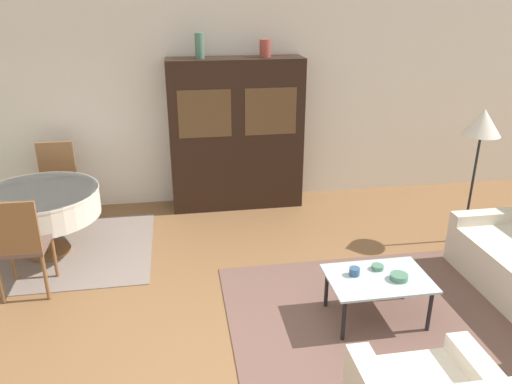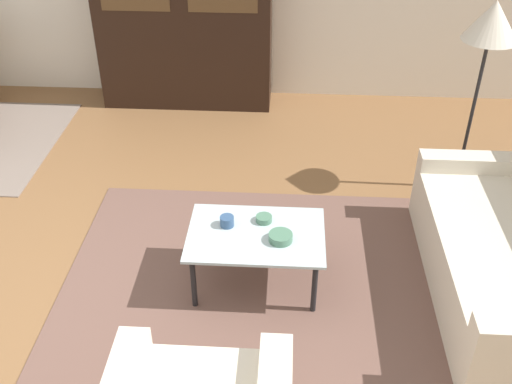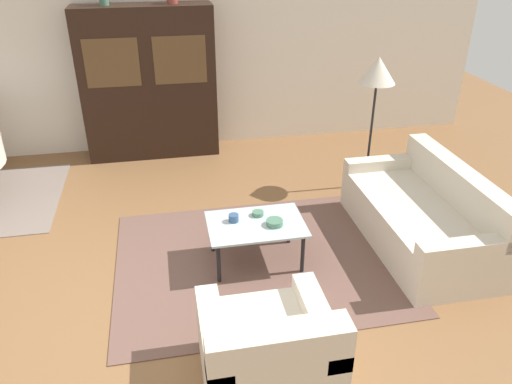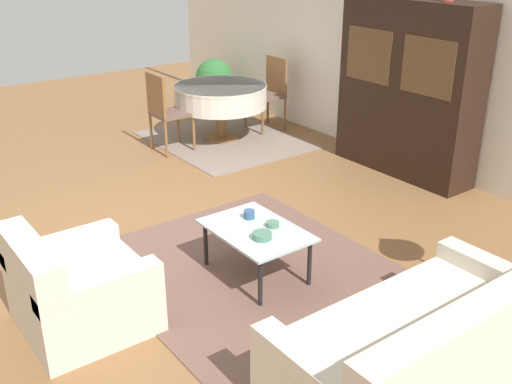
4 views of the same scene
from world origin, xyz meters
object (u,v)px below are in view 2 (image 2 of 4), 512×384
(bowl_small, at_px, (264,219))
(coffee_table, at_px, (256,239))
(floor_lamp, at_px, (491,30))
(cup, at_px, (227,221))
(display_cabinet, at_px, (184,9))
(bowl, at_px, (281,237))

(bowl_small, bearing_deg, coffee_table, -108.29)
(floor_lamp, xyz_separation_m, cup, (-1.81, -1.21, -0.90))
(cup, bearing_deg, bowl_small, 14.29)
(display_cabinet, distance_m, floor_lamp, 2.95)
(coffee_table, bearing_deg, floor_lamp, 38.41)
(coffee_table, distance_m, bowl, 0.18)
(bowl, xyz_separation_m, bowl_small, (-0.12, 0.19, -0.01))
(display_cabinet, xyz_separation_m, bowl, (1.05, -2.86, -0.54))
(cup, bearing_deg, coffee_table, -20.56)
(floor_lamp, relative_size, bowl_small, 14.71)
(display_cabinet, xyz_separation_m, bowl_small, (0.93, -2.67, -0.54))
(display_cabinet, relative_size, bowl_small, 18.48)
(coffee_table, xyz_separation_m, cup, (-0.19, 0.07, 0.08))
(display_cabinet, bearing_deg, cup, -75.78)
(coffee_table, relative_size, display_cabinet, 0.45)
(cup, bearing_deg, floor_lamp, 33.71)
(bowl, bearing_deg, display_cabinet, 110.06)
(coffee_table, xyz_separation_m, bowl, (0.16, -0.06, 0.07))
(floor_lamp, bearing_deg, bowl, -137.34)
(floor_lamp, distance_m, cup, 2.36)
(cup, distance_m, bowl_small, 0.25)
(display_cabinet, xyz_separation_m, floor_lamp, (2.50, -1.52, 0.37))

